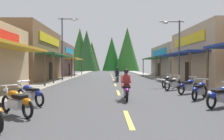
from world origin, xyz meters
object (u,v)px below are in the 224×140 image
(motorcycle_parked_left_3, at_px, (30,94))
(motorcycle_parked_right_4, at_px, (188,86))
(streetlamp_left, at_px, (65,41))
(streetlamp_right, at_px, (175,43))
(motorcycle_parked_left_2, at_px, (17,101))
(rider_cruising_lead, at_px, (126,87))
(motorcycle_parked_right_3, at_px, (200,90))
(motorcycle_parked_right_6, at_px, (167,81))
(motorcycle_parked_right_2, at_px, (222,95))
(motorcycle_parked_right_5, at_px, (173,83))
(rider_cruising_trailing, at_px, (117,76))

(motorcycle_parked_left_3, bearing_deg, motorcycle_parked_right_4, -118.89)
(streetlamp_left, xyz_separation_m, streetlamp_right, (10.61, -4.45, -0.66))
(motorcycle_parked_left_2, xyz_separation_m, rider_cruising_lead, (4.09, 3.21, 0.17))
(motorcycle_parked_right_3, xyz_separation_m, motorcycle_parked_right_6, (0.07, 6.15, 0.00))
(streetlamp_left, bearing_deg, motorcycle_parked_right_2, -56.25)
(streetlamp_left, distance_m, motorcycle_parked_right_5, 12.90)
(motorcycle_parked_left_3, bearing_deg, motorcycle_parked_right_2, -145.91)
(motorcycle_parked_right_3, distance_m, rider_cruising_trailing, 12.31)
(streetlamp_right, relative_size, motorcycle_parked_right_6, 3.20)
(motorcycle_parked_left_2, bearing_deg, motorcycle_parked_right_5, -97.16)
(motorcycle_parked_right_3, distance_m, motorcycle_parked_right_5, 3.96)
(motorcycle_parked_right_6, relative_size, rider_cruising_trailing, 0.83)
(motorcycle_parked_left_2, distance_m, motorcycle_parked_left_3, 2.02)
(streetlamp_right, bearing_deg, streetlamp_left, 157.26)
(motorcycle_parked_right_4, distance_m, motorcycle_parked_left_3, 9.08)
(motorcycle_parked_right_6, bearing_deg, streetlamp_left, 94.59)
(streetlamp_left, bearing_deg, motorcycle_parked_left_2, -84.48)
(streetlamp_right, relative_size, motorcycle_parked_right_4, 3.22)
(streetlamp_right, bearing_deg, motorcycle_parked_right_5, -110.29)
(motorcycle_parked_right_4, bearing_deg, motorcycle_parked_right_2, -129.66)
(motorcycle_parked_left_2, bearing_deg, streetlamp_left, -44.93)
(motorcycle_parked_right_2, bearing_deg, rider_cruising_lead, 122.26)
(motorcycle_parked_right_5, relative_size, motorcycle_parked_left_2, 0.98)
(motorcycle_parked_right_2, bearing_deg, motorcycle_parked_right_5, 60.06)
(streetlamp_right, height_order, motorcycle_parked_left_2, streetlamp_right)
(motorcycle_parked_right_5, bearing_deg, streetlamp_left, 98.01)
(motorcycle_parked_right_2, distance_m, motorcycle_parked_right_5, 6.02)
(motorcycle_parked_right_5, distance_m, motorcycle_parked_left_3, 9.66)
(streetlamp_right, xyz_separation_m, rider_cruising_lead, (-5.03, -7.74, -3.11))
(motorcycle_parked_left_2, bearing_deg, streetlamp_right, -90.23)
(motorcycle_parked_right_4, distance_m, motorcycle_parked_right_6, 4.09)
(motorcycle_parked_right_2, xyz_separation_m, rider_cruising_trailing, (-3.77, 13.78, 0.17))
(motorcycle_parked_right_5, bearing_deg, motorcycle_parked_left_2, -177.65)
(streetlamp_right, distance_m, motorcycle_parked_right_4, 6.50)
(motorcycle_parked_right_5, bearing_deg, rider_cruising_lead, -172.81)
(motorcycle_parked_right_6, xyz_separation_m, motorcycle_parked_left_2, (-7.99, -9.52, 0.00))
(motorcycle_parked_right_2, height_order, motorcycle_parked_left_2, same)
(streetlamp_left, distance_m, rider_cruising_lead, 13.92)
(motorcycle_parked_right_3, relative_size, motorcycle_parked_right_6, 0.93)
(streetlamp_right, bearing_deg, motorcycle_parked_right_6, -128.34)
(motorcycle_parked_right_6, relative_size, rider_cruising_lead, 0.83)
(streetlamp_left, relative_size, motorcycle_parked_right_3, 4.17)
(streetlamp_right, relative_size, motorcycle_parked_right_3, 3.46)
(motorcycle_parked_left_2, relative_size, motorcycle_parked_left_3, 0.99)
(motorcycle_parked_right_2, distance_m, rider_cruising_lead, 4.28)
(streetlamp_right, relative_size, motorcycle_parked_right_2, 3.04)
(rider_cruising_trailing, bearing_deg, motorcycle_parked_right_2, -169.11)
(motorcycle_parked_right_3, distance_m, motorcycle_parked_left_3, 8.31)
(motorcycle_parked_left_3, bearing_deg, rider_cruising_lead, -125.60)
(motorcycle_parked_right_5, relative_size, motorcycle_parked_right_6, 0.94)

